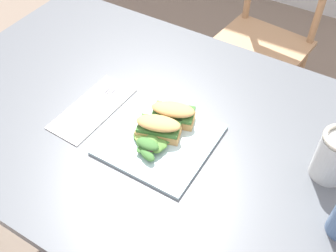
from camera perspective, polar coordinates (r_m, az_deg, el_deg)
The scene contains 9 objects.
dining_table at distance 1.19m, azimuth -3.28°, elevation -2.75°, with size 1.29×0.86×0.74m.
chair_wooden_far at distance 1.91m, azimuth 13.39°, elevation 11.56°, with size 0.44×0.44×0.87m.
plate_lunch at distance 1.03m, azimuth -1.15°, elevation -1.96°, with size 0.26×0.26×0.01m, color silver.
sandwich_half_front at distance 1.01m, azimuth -1.38°, elevation -0.16°, with size 0.13×0.09×0.06m.
sandwich_half_back at distance 1.05m, azimuth 0.73°, elevation 1.84°, with size 0.13×0.09×0.06m.
salad_mixed_greens at distance 1.00m, azimuth -2.60°, elevation -2.43°, with size 0.12×0.12×0.03m.
napkin_folded at distance 1.13m, azimuth -10.72°, elevation 2.50°, with size 0.12×0.26×0.00m, color white.
fork_on_napkin at distance 1.14m, azimuth -10.19°, elevation 3.15°, with size 0.03×0.19×0.00m.
mason_jar_iced_tea at distance 1.00m, azimuth 22.68°, elevation -4.20°, with size 0.09×0.09×0.13m.
Camera 1 is at (0.34, -0.50, 1.53)m, focal length 42.49 mm.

